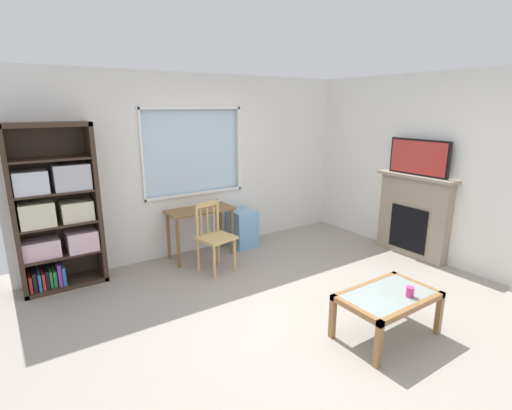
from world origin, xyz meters
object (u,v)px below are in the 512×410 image
Objects in this scene: wooden_chair at (214,236)px; coffee_table at (388,300)px; bookshelf at (56,212)px; desk_under_window at (200,217)px; tv at (419,157)px; fireplace at (413,216)px; plastic_drawer_unit at (242,228)px; sippy_cup at (410,292)px.

wooden_chair reaches higher than coffee_table.
bookshelf reaches higher than wooden_chair.
desk_under_window is 1.06× the size of tv.
fireplace reaches higher than desk_under_window.
plastic_drawer_unit is (0.78, 0.56, -0.18)m from wooden_chair.
fireplace reaches higher than coffee_table.
fireplace is at bearing 33.85° from sippy_cup.
wooden_chair is 0.77× the size of fireplace.
bookshelf is 3.85m from sippy_cup.
wooden_chair is 0.99× the size of coffee_table.
sippy_cup is at bearing -145.89° from tv.
desk_under_window reaches higher than coffee_table.
tv is at bearing -22.06° from bookshelf.
tv is (-0.02, 0.00, 0.82)m from fireplace.
sippy_cup is (0.68, -2.85, -0.11)m from desk_under_window.
bookshelf is 2.21× the size of tv.
wooden_chair reaches higher than sippy_cup.
plastic_drawer_unit is at bearing 137.27° from fireplace.
bookshelf is 1.64× the size of fireplace.
bookshelf reaches higher than coffee_table.
fireplace is at bearing -0.00° from tv.
coffee_table is (-0.15, -2.76, 0.08)m from plastic_drawer_unit.
plastic_drawer_unit is 6.22× the size of sippy_cup.
coffee_table is at bearing 130.93° from sippy_cup.
coffee_table is (-1.94, -1.10, -1.05)m from tv.
bookshelf is at bearing 178.63° from plastic_drawer_unit.
bookshelf reaches higher than fireplace.
wooden_chair is (1.69, -0.62, -0.45)m from bookshelf.
wooden_chair is at bearing 156.90° from fireplace.
fireplace is 2.25m from coffee_table.
sippy_cup is at bearing -76.49° from desk_under_window.
coffee_table is (-1.96, -1.10, -0.23)m from fireplace.
wooden_chair is 2.80m from fireplace.
bookshelf reaches higher than tv.
fireplace is 1.28× the size of coffee_table.
bookshelf is 2.55m from plastic_drawer_unit.
wooden_chair is at bearing -20.23° from bookshelf.
coffee_table is at bearing -74.16° from wooden_chair.
bookshelf is at bearing 129.40° from coffee_table.
fireplace is at bearing -32.63° from desk_under_window.
desk_under_window is at bearing -3.56° from bookshelf.
coffee_table is (2.31, -2.82, -0.55)m from bookshelf.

